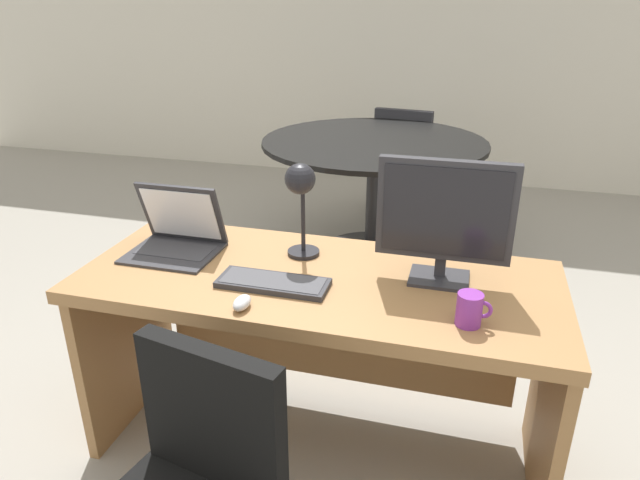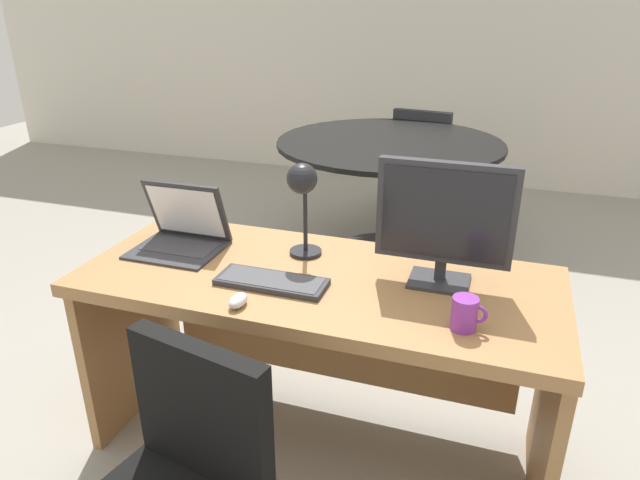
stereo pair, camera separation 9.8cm
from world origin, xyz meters
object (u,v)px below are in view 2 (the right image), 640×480
Objects in this scene: desk_lamp at (303,191)px; coffee_mug at (465,314)px; monitor at (445,218)px; laptop at (183,227)px; meeting_table at (388,170)px; keyboard at (272,282)px; meeting_chair_near at (424,173)px; mouse at (238,301)px; desk at (321,319)px.

desk_lamp is 3.44× the size of coffee_mug.
monitor reaches higher than laptop.
meeting_table is (-0.55, 1.75, -0.38)m from monitor.
meeting_table is (0.44, 1.75, -0.22)m from laptop.
keyboard is (0.45, -0.19, -0.07)m from laptop.
meeting_table is 0.93m from meeting_chair_near.
desk_lamp is at bearing -91.58° from meeting_chair_near.
monitor is 0.71m from mouse.
monitor reaches higher than meeting_table.
meeting_chair_near reaches higher than keyboard.
laptop is 0.54m from mouse.
monitor is 2.75m from meeting_chair_near.
mouse is (-0.17, -0.32, 0.22)m from desk.
meeting_chair_near is (0.54, 2.64, -0.48)m from laptop.
meeting_table reaches higher than desk.
coffee_mug is at bearing -6.92° from keyboard.
desk_lamp reaches higher than meeting_chair_near.
monitor reaches higher than keyboard.
desk_lamp reaches higher than laptop.
coffee_mug is (0.52, -0.23, 0.25)m from desk.
meeting_table is at bearing 89.19° from mouse.
desk is 0.63m from laptop.
desk_lamp is at bearing 84.35° from keyboard.
mouse is 0.84× the size of coffee_mug.
desk_lamp is at bearing 152.31° from coffee_mug.
coffee_mug is (0.61, -0.32, -0.21)m from desk_lamp.
desk is at bearing 155.85° from coffee_mug.
meeting_table is (-0.01, 1.94, -0.15)m from keyboard.
meeting_chair_near reaches higher than coffee_mug.
meeting_table is 1.64× the size of meeting_chair_near.
coffee_mug is at bearing -68.27° from monitor.
desk_lamp is 0.25× the size of meeting_table.
desk is at bearing -3.68° from laptop.
coffee_mug reaches higher than mouse.
mouse is at bearing -90.81° from meeting_table.
monitor is 1.18× the size of keyboard.
desk_lamp reaches higher than mouse.
meeting_chair_near is (-0.54, 2.91, -0.45)m from coffee_mug.
desk is at bearing 62.75° from mouse.
laptop is at bearing -173.42° from desk_lamp.
laptop is 3.71× the size of mouse.
laptop reaches higher than meeting_table.
desk is 0.42m from mouse.
meeting_chair_near is at bearing 88.06° from keyboard.
keyboard is 4.26× the size of mouse.
laptop is (-0.57, 0.04, 0.28)m from desk.
monitor is 0.61m from keyboard.
desk is 3.75× the size of monitor.
meeting_chair_near is (0.11, 0.88, -0.26)m from meeting_table.
meeting_chair_near is at bearing 87.36° from mouse.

